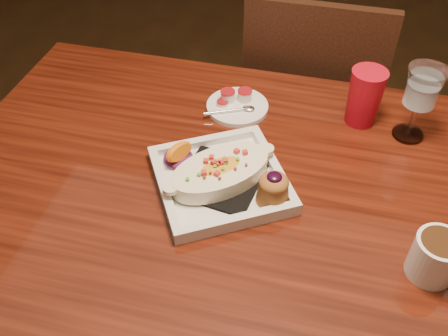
% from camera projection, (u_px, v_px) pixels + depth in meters
% --- Properties ---
extents(table, '(1.50, 0.90, 0.75)m').
position_uv_depth(table, '(281.00, 226.00, 1.10)').
color(table, '#621F0E').
rests_on(table, floor).
extents(chair_far, '(0.42, 0.42, 0.93)m').
position_uv_depth(chair_far, '(309.00, 109.00, 1.64)').
color(chair_far, black).
rests_on(chair_far, floor).
extents(plate, '(0.35, 0.35, 0.08)m').
position_uv_depth(plate, '(225.00, 176.00, 1.03)').
color(plate, white).
rests_on(plate, table).
extents(coffee_mug, '(0.12, 0.08, 0.09)m').
position_uv_depth(coffee_mug, '(437.00, 256.00, 0.86)').
color(coffee_mug, white).
rests_on(coffee_mug, table).
extents(goblet, '(0.09, 0.09, 0.18)m').
position_uv_depth(goblet, '(422.00, 91.00, 1.08)').
color(goblet, silver).
rests_on(goblet, table).
extents(saucer, '(0.15, 0.15, 0.10)m').
position_uv_depth(saucer, '(236.00, 105.00, 1.24)').
color(saucer, white).
rests_on(saucer, table).
extents(creamer_loose, '(0.03, 0.03, 0.02)m').
position_uv_depth(creamer_loose, '(223.00, 105.00, 1.23)').
color(creamer_loose, silver).
rests_on(creamer_loose, table).
extents(red_tumbler, '(0.08, 0.08, 0.14)m').
position_uv_depth(red_tumbler, '(365.00, 97.00, 1.16)').
color(red_tumbler, red).
rests_on(red_tumbler, table).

